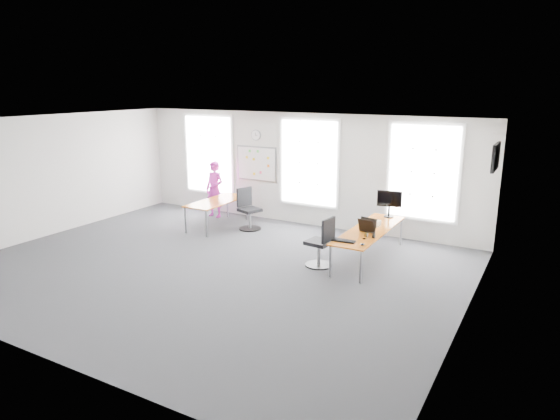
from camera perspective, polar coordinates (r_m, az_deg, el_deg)
The scene contains 24 objects.
floor at distance 10.58m, azimuth -7.87°, elevation -6.54°, with size 10.00×10.00×0.00m, color #2D2D32.
ceiling at distance 9.93m, azimuth -8.45°, elevation 9.88°, with size 10.00×10.00×0.00m, color white.
wall_back at distance 13.48m, azimuth 2.24°, elevation 4.69°, with size 10.00×10.00×0.00m, color silver.
wall_front at distance 7.50m, azimuth -27.05°, elevation -4.60°, with size 10.00×10.00×0.00m, color silver.
wall_left at distance 13.73m, azimuth -25.01°, elevation 3.54°, with size 10.00×10.00×0.00m, color silver.
wall_right at distance 8.21m, azimuth 20.85°, elevation -2.45°, with size 10.00×10.00×0.00m, color silver.
window_left at distance 15.01m, azimuth -8.10°, elevation 6.30°, with size 1.60×0.06×2.20m, color silver.
window_mid at distance 13.29m, azimuth 3.35°, elevation 5.41°, with size 1.60×0.06×2.20m, color silver.
window_right at distance 12.29m, azimuth 16.04°, elevation 4.17°, with size 1.60×0.06×2.20m, color silver.
desk_right at distance 10.92m, azimuth 10.19°, elevation -2.42°, with size 0.75×2.82×0.69m.
desk_left at distance 13.39m, azimuth -7.17°, elevation 0.85°, with size 0.79×1.97×0.72m.
chair_right at distance 10.44m, azimuth 4.78°, elevation -4.01°, with size 0.57×0.57×1.07m.
chair_left at distance 13.14m, azimuth -3.65°, elevation -0.14°, with size 0.63×0.63×1.09m.
person at distance 14.40m, azimuth -7.48°, elevation 2.37°, with size 0.59×0.38×1.61m, color #CB29AE.
whiteboard at distance 14.10m, azimuth -2.72°, elevation 5.31°, with size 1.20×0.03×0.90m, color white.
wall_clock at distance 14.00m, azimuth -2.75°, elevation 8.55°, with size 0.30×0.30×0.04m, color gray.
tv at distance 10.98m, azimuth 23.45°, elevation 5.59°, with size 0.06×0.90×0.55m, color black.
keyboard at distance 10.00m, azimuth 7.25°, elevation -3.52°, with size 0.47×0.17×0.02m, color black.
mouse at distance 9.80m, azimuth 9.40°, elevation -3.90°, with size 0.07×0.11×0.04m, color black.
lens_cap at distance 10.21m, azimuth 9.60°, elevation -3.26°, with size 0.07×0.07×0.01m, color black.
headphones at distance 10.31m, azimuth 10.22°, elevation -2.84°, with size 0.20×0.11×0.12m.
laptop_sleeve at distance 10.62m, azimuth 9.94°, elevation -1.77°, with size 0.39×0.26×0.31m.
paper_stack at distance 11.21m, azimuth 10.49°, elevation -1.45°, with size 0.33×0.25×0.11m, color beige.
monitor at distance 11.90m, azimuth 12.39°, elevation 0.98°, with size 0.57×0.23×0.63m.
Camera 1 is at (6.06, -7.83, 3.71)m, focal length 32.00 mm.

